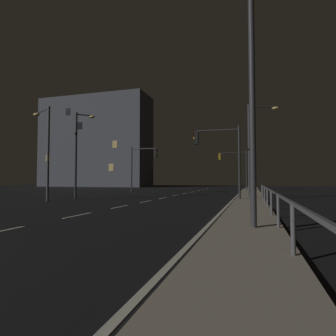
{
  "coord_description": "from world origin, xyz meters",
  "views": [
    {
      "loc": [
        7.14,
        -1.49,
        1.52
      ],
      "look_at": [
        -0.66,
        24.59,
        2.65
      ],
      "focal_mm": 30.21,
      "sensor_mm": 36.0,
      "label": 1
    }
  ],
  "objects_px": {
    "traffic_light_far_right": "(143,161)",
    "street_lamp_median": "(254,141)",
    "street_lamp_across_street": "(261,57)",
    "street_lamp_corner": "(79,147)",
    "street_lamp_far_end": "(46,143)",
    "traffic_light_far_left": "(234,162)",
    "traffic_light_far_center": "(219,148)",
    "building_distant": "(96,142)"
  },
  "relations": [
    {
      "from": "traffic_light_far_right",
      "to": "street_lamp_median",
      "type": "xyz_separation_m",
      "value": [
        12.22,
        -7.03,
        0.86
      ]
    },
    {
      "from": "street_lamp_across_street",
      "to": "street_lamp_corner",
      "type": "distance_m",
      "value": 17.91
    },
    {
      "from": "street_lamp_corner",
      "to": "street_lamp_far_end",
      "type": "xyz_separation_m",
      "value": [
        -0.75,
        -2.98,
        -0.05
      ]
    },
    {
      "from": "traffic_light_far_right",
      "to": "traffic_light_far_left",
      "type": "bearing_deg",
      "value": 46.86
    },
    {
      "from": "traffic_light_far_left",
      "to": "street_lamp_median",
      "type": "xyz_separation_m",
      "value": [
        2.63,
        -17.27,
        0.61
      ]
    },
    {
      "from": "traffic_light_far_center",
      "to": "traffic_light_far_right",
      "type": "distance_m",
      "value": 13.45
    },
    {
      "from": "traffic_light_far_center",
      "to": "traffic_light_far_right",
      "type": "xyz_separation_m",
      "value": [
        -9.72,
        9.3,
        -0.11
      ]
    },
    {
      "from": "street_lamp_corner",
      "to": "building_distant",
      "type": "height_order",
      "value": "building_distant"
    },
    {
      "from": "traffic_light_far_left",
      "to": "building_distant",
      "type": "relative_size",
      "value": 0.22
    },
    {
      "from": "traffic_light_far_left",
      "to": "street_lamp_corner",
      "type": "relative_size",
      "value": 0.78
    },
    {
      "from": "street_lamp_far_end",
      "to": "building_distant",
      "type": "distance_m",
      "value": 43.96
    },
    {
      "from": "street_lamp_far_end",
      "to": "building_distant",
      "type": "xyz_separation_m",
      "value": [
        -19.43,
        39.01,
        5.77
      ]
    },
    {
      "from": "traffic_light_far_center",
      "to": "street_lamp_median",
      "type": "xyz_separation_m",
      "value": [
        2.5,
        2.27,
        0.75
      ]
    },
    {
      "from": "traffic_light_far_center",
      "to": "traffic_light_far_left",
      "type": "bearing_deg",
      "value": 90.36
    },
    {
      "from": "traffic_light_far_center",
      "to": "street_lamp_corner",
      "type": "relative_size",
      "value": 0.75
    },
    {
      "from": "street_lamp_far_end",
      "to": "street_lamp_median",
      "type": "distance_m",
      "value": 15.73
    },
    {
      "from": "street_lamp_across_street",
      "to": "street_lamp_far_end",
      "type": "xyz_separation_m",
      "value": [
        -14.56,
        8.39,
        -0.95
      ]
    },
    {
      "from": "street_lamp_across_street",
      "to": "street_lamp_corner",
      "type": "bearing_deg",
      "value": 140.55
    },
    {
      "from": "traffic_light_far_left",
      "to": "street_lamp_across_street",
      "type": "height_order",
      "value": "street_lamp_across_street"
    },
    {
      "from": "street_lamp_corner",
      "to": "street_lamp_far_end",
      "type": "relative_size",
      "value": 1.03
    },
    {
      "from": "traffic_light_far_center",
      "to": "street_lamp_median",
      "type": "height_order",
      "value": "street_lamp_median"
    },
    {
      "from": "street_lamp_across_street",
      "to": "building_distant",
      "type": "relative_size",
      "value": 0.34
    },
    {
      "from": "traffic_light_far_left",
      "to": "building_distant",
      "type": "bearing_deg",
      "value": 153.57
    },
    {
      "from": "traffic_light_far_right",
      "to": "street_lamp_far_end",
      "type": "bearing_deg",
      "value": -99.56
    },
    {
      "from": "traffic_light_far_center",
      "to": "traffic_light_far_right",
      "type": "relative_size",
      "value": 0.99
    },
    {
      "from": "traffic_light_far_left",
      "to": "street_lamp_median",
      "type": "distance_m",
      "value": 17.48
    },
    {
      "from": "street_lamp_corner",
      "to": "street_lamp_median",
      "type": "distance_m",
      "value": 14.08
    },
    {
      "from": "street_lamp_corner",
      "to": "street_lamp_median",
      "type": "bearing_deg",
      "value": 13.26
    },
    {
      "from": "traffic_light_far_left",
      "to": "street_lamp_median",
      "type": "bearing_deg",
      "value": -81.36
    },
    {
      "from": "traffic_light_far_center",
      "to": "building_distant",
      "type": "relative_size",
      "value": 0.21
    },
    {
      "from": "street_lamp_far_end",
      "to": "street_lamp_median",
      "type": "height_order",
      "value": "street_lamp_median"
    },
    {
      "from": "traffic_light_far_center",
      "to": "street_lamp_median",
      "type": "bearing_deg",
      "value": 42.15
    },
    {
      "from": "street_lamp_across_street",
      "to": "street_lamp_corner",
      "type": "relative_size",
      "value": 1.2
    },
    {
      "from": "traffic_light_far_center",
      "to": "traffic_light_far_left",
      "type": "height_order",
      "value": "traffic_light_far_left"
    },
    {
      "from": "street_lamp_corner",
      "to": "building_distant",
      "type": "xyz_separation_m",
      "value": [
        -20.18,
        36.03,
        5.73
      ]
    },
    {
      "from": "traffic_light_far_right",
      "to": "street_lamp_across_street",
      "type": "height_order",
      "value": "street_lamp_across_street"
    },
    {
      "from": "street_lamp_far_end",
      "to": "street_lamp_median",
      "type": "bearing_deg",
      "value": 23.24
    },
    {
      "from": "street_lamp_across_street",
      "to": "building_distant",
      "type": "bearing_deg",
      "value": 125.65
    },
    {
      "from": "building_distant",
      "to": "street_lamp_far_end",
      "type": "bearing_deg",
      "value": -63.52
    },
    {
      "from": "street_lamp_far_end",
      "to": "street_lamp_median",
      "type": "xyz_separation_m",
      "value": [
        14.45,
        6.2,
        0.43
      ]
    },
    {
      "from": "traffic_light_far_center",
      "to": "building_distant",
      "type": "bearing_deg",
      "value": 131.81
    },
    {
      "from": "street_lamp_across_street",
      "to": "building_distant",
      "type": "distance_m",
      "value": 58.52
    }
  ]
}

